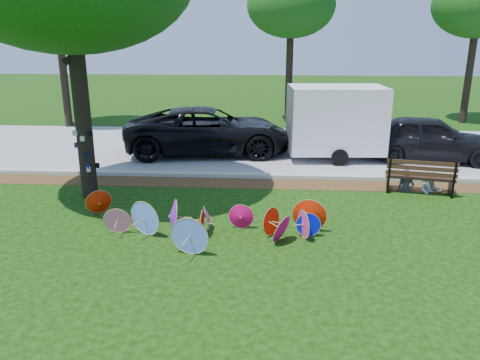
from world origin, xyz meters
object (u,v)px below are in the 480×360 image
at_px(cargo_trailer, 336,119).
at_px(person_left, 407,170).
at_px(person_right, 432,170).
at_px(black_van, 209,131).
at_px(dark_pickup, 430,138).
at_px(park_bench, 420,176).
at_px(parasol_pile, 212,220).

relative_size(cargo_trailer, person_left, 2.62).
bearing_deg(person_right, cargo_trailer, 128.72).
bearing_deg(black_van, person_right, -128.21).
xyz_separation_m(black_van, person_right, (7.04, -4.23, -0.23)).
xyz_separation_m(dark_pickup, cargo_trailer, (-3.39, 0.07, 0.66)).
bearing_deg(person_right, dark_pickup, 80.92).
relative_size(black_van, person_right, 4.85).
bearing_deg(cargo_trailer, park_bench, -66.08).
xyz_separation_m(dark_pickup, person_right, (-1.07, -3.70, -0.16)).
xyz_separation_m(person_left, person_right, (0.70, 0.00, 0.01)).
distance_m(dark_pickup, park_bench, 4.02).
bearing_deg(black_van, park_bench, -129.82).
xyz_separation_m(black_van, person_left, (6.34, -4.23, -0.24)).
distance_m(dark_pickup, person_right, 3.85).
height_order(black_van, park_bench, black_van).
height_order(cargo_trailer, person_right, cargo_trailer).
height_order(parasol_pile, person_left, person_left).
bearing_deg(person_left, parasol_pile, -134.05).
height_order(cargo_trailer, person_left, cargo_trailer).
xyz_separation_m(park_bench, person_left, (-0.35, 0.05, 0.13)).
bearing_deg(dark_pickup, park_bench, 167.23).
xyz_separation_m(parasol_pile, person_left, (5.27, 3.49, 0.27)).
xyz_separation_m(dark_pickup, park_bench, (-1.42, -3.75, -0.31)).
relative_size(person_left, person_right, 0.98).
bearing_deg(parasol_pile, person_left, 33.49).
height_order(person_left, person_right, person_right).
xyz_separation_m(black_van, dark_pickup, (8.11, -0.53, -0.07)).
height_order(black_van, cargo_trailer, cargo_trailer).
bearing_deg(parasol_pile, cargo_trailer, 63.27).
relative_size(cargo_trailer, person_right, 2.56).
bearing_deg(park_bench, person_right, 19.65).
xyz_separation_m(parasol_pile, cargo_trailer, (3.65, 7.25, 1.11)).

